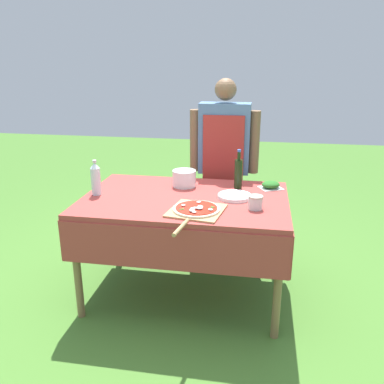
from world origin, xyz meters
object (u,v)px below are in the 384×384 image
(prep_table, at_px, (185,209))
(water_bottle, at_px, (96,178))
(pizza_on_peel, at_px, (196,210))
(mixing_tub, at_px, (184,178))
(plate_stack, at_px, (235,196))
(sauce_jar, at_px, (255,203))
(herb_container, at_px, (271,185))
(person_cook, at_px, (224,156))
(oil_bottle, at_px, (238,173))

(prep_table, distance_m, water_bottle, 0.67)
(pizza_on_peel, xyz_separation_m, mixing_tub, (-0.18, 0.53, 0.05))
(plate_stack, relative_size, sauce_jar, 2.46)
(water_bottle, bearing_deg, herb_container, 15.86)
(prep_table, xyz_separation_m, pizza_on_peel, (0.12, -0.28, 0.10))
(water_bottle, distance_m, plate_stack, 0.99)
(water_bottle, bearing_deg, sauce_jar, -5.28)
(herb_container, bearing_deg, sauce_jar, -102.93)
(prep_table, height_order, herb_container, herb_container)
(person_cook, height_order, mixing_tub, person_cook)
(oil_bottle, xyz_separation_m, herb_container, (0.24, 0.03, -0.09))
(sauce_jar, bearing_deg, person_cook, 108.81)
(mixing_tub, relative_size, sauce_jar, 1.84)
(herb_container, relative_size, plate_stack, 0.87)
(plate_stack, bearing_deg, sauce_jar, -52.79)
(pizza_on_peel, xyz_separation_m, herb_container, (0.48, 0.58, 0.01))
(water_bottle, height_order, plate_stack, water_bottle)
(mixing_tub, xyz_separation_m, plate_stack, (0.40, -0.21, -0.05))
(person_cook, xyz_separation_m, sauce_jar, (0.29, -0.84, -0.11))
(prep_table, xyz_separation_m, water_bottle, (-0.64, -0.05, 0.21))
(person_cook, bearing_deg, oil_bottle, 108.99)
(prep_table, bearing_deg, herb_container, 26.69)
(water_bottle, bearing_deg, oil_bottle, 17.96)
(herb_container, bearing_deg, water_bottle, -164.14)
(mixing_tub, height_order, plate_stack, mixing_tub)
(herb_container, bearing_deg, oil_bottle, -173.06)
(person_cook, height_order, oil_bottle, person_cook)
(person_cook, distance_m, oil_bottle, 0.44)
(person_cook, height_order, pizza_on_peel, person_cook)
(oil_bottle, distance_m, herb_container, 0.26)
(prep_table, distance_m, person_cook, 0.75)
(oil_bottle, height_order, plate_stack, oil_bottle)
(prep_table, relative_size, water_bottle, 5.72)
(oil_bottle, distance_m, sauce_jar, 0.45)
(herb_container, height_order, plate_stack, herb_container)
(person_cook, distance_m, plate_stack, 0.68)
(person_cook, relative_size, herb_container, 7.51)
(herb_container, bearing_deg, prep_table, -153.31)
(oil_bottle, xyz_separation_m, sauce_jar, (0.14, -0.43, -0.08))
(prep_table, bearing_deg, pizza_on_peel, -66.48)
(oil_bottle, relative_size, mixing_tub, 1.66)
(water_bottle, bearing_deg, pizza_on_peel, -16.90)
(mixing_tub, bearing_deg, person_cook, 59.31)
(oil_bottle, relative_size, plate_stack, 1.24)
(mixing_tub, bearing_deg, prep_table, -77.99)
(water_bottle, bearing_deg, plate_stack, 5.19)
(person_cook, xyz_separation_m, herb_container, (0.39, -0.39, -0.12))
(water_bottle, xyz_separation_m, sauce_jar, (1.13, -0.10, -0.08))
(person_cook, xyz_separation_m, oil_bottle, (0.15, -0.42, -0.03))
(oil_bottle, relative_size, sauce_jar, 3.06)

